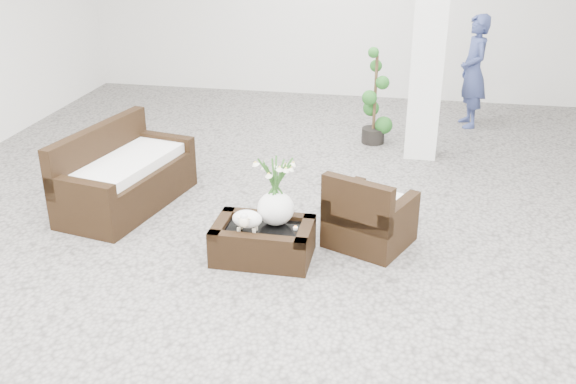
% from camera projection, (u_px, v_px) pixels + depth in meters
% --- Properties ---
extents(ground, '(11.00, 11.00, 0.00)m').
position_uv_depth(ground, '(290.00, 246.00, 6.33)').
color(ground, gray).
rests_on(ground, ground).
extents(column, '(0.40, 0.40, 3.50)m').
position_uv_depth(column, '(431.00, 19.00, 7.92)').
color(column, white).
rests_on(column, ground).
extents(coffee_table, '(0.90, 0.60, 0.31)m').
position_uv_depth(coffee_table, '(263.00, 242.00, 6.07)').
color(coffee_table, black).
rests_on(coffee_table, ground).
extents(sheep_figurine, '(0.28, 0.23, 0.21)m').
position_uv_depth(sheep_figurine, '(247.00, 221.00, 5.90)').
color(sheep_figurine, white).
rests_on(sheep_figurine, coffee_table).
extents(planter_narcissus, '(0.44, 0.44, 0.80)m').
position_uv_depth(planter_narcissus, '(275.00, 184.00, 5.92)').
color(planter_narcissus, white).
rests_on(planter_narcissus, coffee_table).
extents(tealight, '(0.04, 0.04, 0.03)m').
position_uv_depth(tealight, '(295.00, 228.00, 5.97)').
color(tealight, white).
rests_on(tealight, coffee_table).
extents(armchair, '(0.92, 0.91, 0.76)m').
position_uv_depth(armchair, '(371.00, 208.00, 6.24)').
color(armchair, black).
rests_on(armchair, ground).
extents(loveseat, '(1.09, 1.74, 0.87)m').
position_uv_depth(loveseat, '(126.00, 169.00, 7.01)').
color(loveseat, black).
rests_on(loveseat, ground).
extents(topiary, '(0.35, 0.35, 1.30)m').
position_uv_depth(topiary, '(375.00, 97.00, 8.80)').
color(topiary, '#1C4F19').
rests_on(topiary, ground).
extents(shopper, '(0.51, 0.66, 1.62)m').
position_uv_depth(shopper, '(473.00, 71.00, 9.44)').
color(shopper, navy).
rests_on(shopper, ground).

